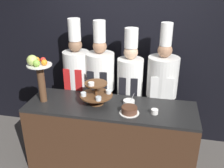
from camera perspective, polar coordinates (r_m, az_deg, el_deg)
wall_back at (r=3.76m, az=2.58°, el=7.88°), size 10.00×0.06×2.80m
buffet_counter at (r=3.35m, az=-0.36°, el=-11.99°), size 2.11×0.66×0.93m
tiered_stand at (r=3.09m, az=-3.69°, el=-1.97°), size 0.41×0.41×0.32m
fruit_pedestal at (r=3.17m, az=-16.40°, el=2.79°), size 0.30×0.30×0.62m
cake_round at (r=2.93m, az=3.98°, el=-6.00°), size 0.23×0.23×0.08m
cup_white at (r=2.96m, az=9.71°, el=-6.22°), size 0.08×0.08×0.06m
serving_bowl_far at (r=3.14m, az=3.89°, el=-4.13°), size 0.14×0.14×0.15m
chef_left at (r=3.68m, az=-7.93°, el=0.91°), size 0.38×0.38×1.90m
chef_center_left at (r=3.59m, az=-2.66°, el=0.28°), size 0.40×0.40×1.88m
chef_center_right at (r=3.52m, az=4.09°, el=-0.59°), size 0.36×0.36×1.80m
chef_right at (r=3.49m, az=11.26°, el=-1.08°), size 0.41×0.41×1.89m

